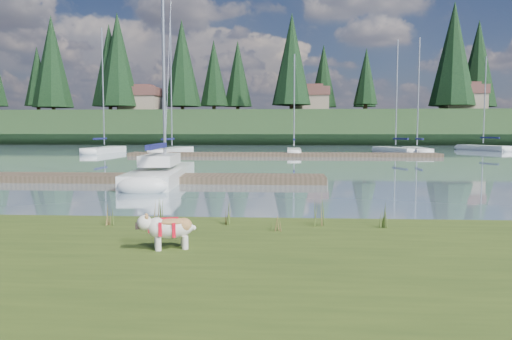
{
  "coord_description": "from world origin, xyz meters",
  "views": [
    {
      "loc": [
        2.4,
        -12.03,
        2.22
      ],
      "look_at": [
        1.67,
        -0.5,
        1.29
      ],
      "focal_mm": 35.0,
      "sensor_mm": 36.0,
      "label": 1
    }
  ],
  "objects": [
    {
      "name": "ridge",
      "position": [
        0.0,
        73.0,
        2.5
      ],
      "size": [
        200.0,
        20.0,
        5.0
      ],
      "primitive_type": "cube",
      "color": "#1E3319",
      "rests_on": "ground"
    },
    {
      "name": "house_2",
      "position": [
        30.0,
        69.0,
        7.31
      ],
      "size": [
        6.3,
        5.3,
        4.65
      ],
      "color": "gray",
      "rests_on": "ridge"
    },
    {
      "name": "sailboat_main",
      "position": [
        -3.12,
        10.1,
        0.42
      ],
      "size": [
        2.57,
        9.55,
        13.51
      ],
      "rotation": [
        0.0,
        0.0,
        1.65
      ],
      "color": "silver",
      "rests_on": "ground"
    },
    {
      "name": "sailboat_bg_1",
      "position": [
        -8.23,
        34.52,
        0.33
      ],
      "size": [
        2.7,
        8.96,
        13.06
      ],
      "rotation": [
        0.0,
        0.0,
        1.46
      ],
      "color": "silver",
      "rests_on": "ground"
    },
    {
      "name": "bulldog",
      "position": [
        0.55,
        -4.38,
        0.69
      ],
      "size": [
        0.93,
        0.55,
        0.55
      ],
      "rotation": [
        0.0,
        0.0,
        3.45
      ],
      "color": "silver",
      "rests_on": "bank"
    },
    {
      "name": "house_1",
      "position": [
        6.0,
        71.0,
        7.31
      ],
      "size": [
        6.3,
        5.3,
        4.65
      ],
      "color": "gray",
      "rests_on": "ridge"
    },
    {
      "name": "conifer_4",
      "position": [
        3.0,
        66.0,
        13.09
      ],
      "size": [
        6.16,
        6.16,
        15.1
      ],
      "color": "#382619",
      "rests_on": "ridge"
    },
    {
      "name": "ground",
      "position": [
        0.0,
        30.0,
        0.0
      ],
      "size": [
        200.0,
        200.0,
        0.0
      ],
      "primitive_type": "plane",
      "color": "#7890A1",
      "rests_on": "ground"
    },
    {
      "name": "weed_0",
      "position": [
        -0.04,
        -2.77,
        0.63
      ],
      "size": [
        0.17,
        0.14,
        0.67
      ],
      "color": "#475B23",
      "rests_on": "bank"
    },
    {
      "name": "weed_1",
      "position": [
        1.17,
        -2.35,
        0.56
      ],
      "size": [
        0.17,
        0.14,
        0.51
      ],
      "color": "#475B23",
      "rests_on": "bank"
    },
    {
      "name": "conifer_6",
      "position": [
        28.0,
        68.0,
        13.99
      ],
      "size": [
        7.04,
        7.04,
        17.0
      ],
      "color": "#382619",
      "rests_on": "ridge"
    },
    {
      "name": "mud_lip",
      "position": [
        0.0,
        -1.6,
        0.07
      ],
      "size": [
        60.0,
        0.5,
        0.14
      ],
      "primitive_type": "cube",
      "color": "#33281C",
      "rests_on": "ground"
    },
    {
      "name": "weed_2",
      "position": [
        3.03,
        -2.33,
        0.64
      ],
      "size": [
        0.17,
        0.14,
        0.69
      ],
      "color": "#475B23",
      "rests_on": "bank"
    },
    {
      "name": "dock_near",
      "position": [
        -4.0,
        9.0,
        0.15
      ],
      "size": [
        16.0,
        2.0,
        0.3
      ],
      "primitive_type": "cube",
      "color": "#4C3D2C",
      "rests_on": "ground"
    },
    {
      "name": "dock_far",
      "position": [
        2.0,
        30.0,
        0.15
      ],
      "size": [
        26.0,
        2.2,
        0.3
      ],
      "primitive_type": "cube",
      "color": "#4C3D2C",
      "rests_on": "ground"
    },
    {
      "name": "weed_5",
      "position": [
        4.19,
        -2.45,
        0.58
      ],
      "size": [
        0.17,
        0.14,
        0.54
      ],
      "color": "#475B23",
      "rests_on": "bank"
    },
    {
      "name": "house_0",
      "position": [
        -22.0,
        70.0,
        7.31
      ],
      "size": [
        6.3,
        5.3,
        4.65
      ],
      "color": "gray",
      "rests_on": "ridge"
    },
    {
      "name": "sailboat_bg_3",
      "position": [
        12.49,
        36.8,
        0.33
      ],
      "size": [
        3.63,
        7.38,
        10.8
      ],
      "rotation": [
        0.0,
        0.0,
        1.89
      ],
      "color": "silver",
      "rests_on": "ground"
    },
    {
      "name": "conifer_1",
      "position": [
        -40.0,
        71.0,
        11.28
      ],
      "size": [
        4.4,
        4.4,
        11.3
      ],
      "color": "#382619",
      "rests_on": "ridge"
    },
    {
      "name": "sailboat_bg_2",
      "position": [
        2.99,
        32.79,
        0.34
      ],
      "size": [
        1.16,
        5.8,
        8.97
      ],
      "rotation": [
        0.0,
        0.0,
        1.57
      ],
      "color": "silver",
      "rests_on": "ground"
    },
    {
      "name": "weed_3",
      "position": [
        -1.06,
        -2.51,
        0.55
      ],
      "size": [
        0.17,
        0.14,
        0.48
      ],
      "color": "#475B23",
      "rests_on": "bank"
    },
    {
      "name": "conifer_2",
      "position": [
        -25.0,
        68.0,
        13.54
      ],
      "size": [
        6.6,
        6.6,
        16.05
      ],
      "color": "#382619",
      "rests_on": "ridge"
    },
    {
      "name": "sailboat_bg_5",
      "position": [
        23.34,
        44.05,
        0.32
      ],
      "size": [
        4.35,
        6.96,
        10.21
      ],
      "rotation": [
        0.0,
        0.0,
        2.03
      ],
      "color": "silver",
      "rests_on": "ground"
    },
    {
      "name": "conifer_5",
      "position": [
        15.0,
        70.0,
        10.83
      ],
      "size": [
        3.96,
        3.96,
        10.35
      ],
      "color": "#382619",
      "rests_on": "ridge"
    },
    {
      "name": "bank",
      "position": [
        0.0,
        -6.0,
        0.17
      ],
      "size": [
        60.0,
        9.0,
        0.35
      ],
      "primitive_type": "cube",
      "color": "#384B18",
      "rests_on": "ground"
    },
    {
      "name": "sailboat_bg_4",
      "position": [
        14.58,
        36.33,
        0.33
      ],
      "size": [
        1.61,
        7.37,
        10.89
      ],
      "rotation": [
        0.0,
        0.0,
        1.55
      ],
      "color": "silver",
      "rests_on": "ground"
    },
    {
      "name": "conifer_3",
      "position": [
        -10.0,
        72.0,
        11.74
      ],
      "size": [
        4.84,
        4.84,
        12.25
      ],
      "color": "#382619",
      "rests_on": "ridge"
    },
    {
      "name": "weed_4",
      "position": [
        2.18,
        -2.91,
        0.51
      ],
      "size": [
        0.17,
        0.14,
        0.37
      ],
      "color": "#475B23",
      "rests_on": "bank"
    },
    {
      "name": "sailboat_bg_0",
      "position": [
        -15.28,
        35.98,
        0.32
      ],
      "size": [
        1.88,
        8.39,
        12.06
      ],
      "rotation": [
        0.0,
        0.0,
        1.54
      ],
      "color": "silver",
      "rests_on": "ground"
    }
  ]
}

